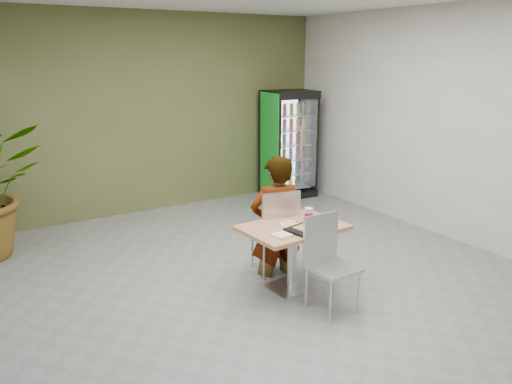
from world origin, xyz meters
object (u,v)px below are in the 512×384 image
(chair_far, at_px, (277,226))
(soda_cup, at_px, (309,216))
(cafeteria_tray, at_px, (310,229))
(seated_woman, at_px, (276,228))
(dining_table, at_px, (293,244))
(beverage_fridge, at_px, (289,144))
(chair_near, at_px, (327,255))

(chair_far, distance_m, soda_cup, 0.49)
(cafeteria_tray, bearing_deg, soda_cup, 55.63)
(chair_far, relative_size, seated_woman, 0.60)
(chair_far, height_order, seated_woman, seated_woman)
(dining_table, relative_size, soda_cup, 6.76)
(chair_far, relative_size, soda_cup, 6.26)
(beverage_fridge, bearing_deg, seated_woman, -123.52)
(seated_woman, xyz_separation_m, cafeteria_tray, (-0.03, -0.67, 0.20))
(dining_table, xyz_separation_m, seated_woman, (0.10, 0.47, 0.03))
(soda_cup, bearing_deg, chair_near, -105.79)
(seated_woman, xyz_separation_m, beverage_fridge, (2.09, 2.68, 0.39))
(cafeteria_tray, height_order, beverage_fridge, beverage_fridge)
(dining_table, xyz_separation_m, chair_far, (0.07, 0.41, 0.07))
(chair_near, xyz_separation_m, seated_woman, (0.03, 0.97, -0.01))
(dining_table, relative_size, seated_woman, 0.65)
(soda_cup, xyz_separation_m, beverage_fridge, (1.98, 3.16, 0.13))
(chair_near, distance_m, cafeteria_tray, 0.35)
(chair_far, height_order, cafeteria_tray, chair_far)
(chair_near, bearing_deg, chair_far, 88.03)
(soda_cup, distance_m, cafeteria_tray, 0.24)
(dining_table, distance_m, chair_far, 0.43)
(chair_far, xyz_separation_m, beverage_fridge, (2.11, 2.74, 0.35))
(chair_near, distance_m, seated_woman, 0.97)
(chair_far, xyz_separation_m, chair_near, (-0.01, -0.92, -0.03))
(dining_table, relative_size, chair_near, 1.14)
(chair_near, bearing_deg, cafeteria_tray, 87.44)
(dining_table, xyz_separation_m, beverage_fridge, (2.18, 3.15, 0.42))
(dining_table, height_order, cafeteria_tray, cafeteria_tray)
(dining_table, distance_m, cafeteria_tray, 0.31)
(chair_far, relative_size, beverage_fridge, 0.55)
(chair_near, height_order, soda_cup, chair_near)
(chair_near, xyz_separation_m, soda_cup, (0.14, 0.49, 0.25))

